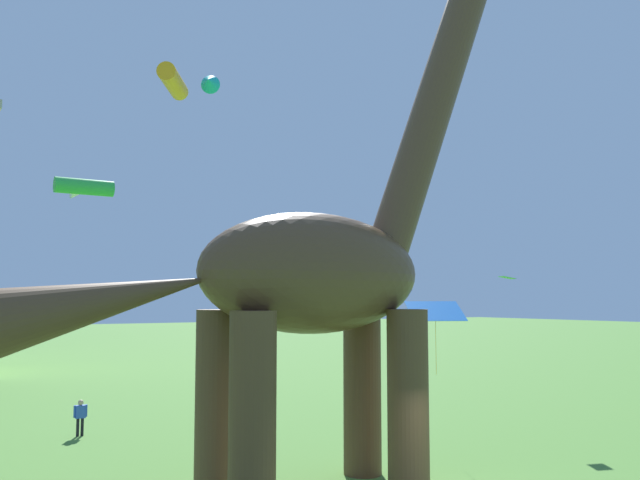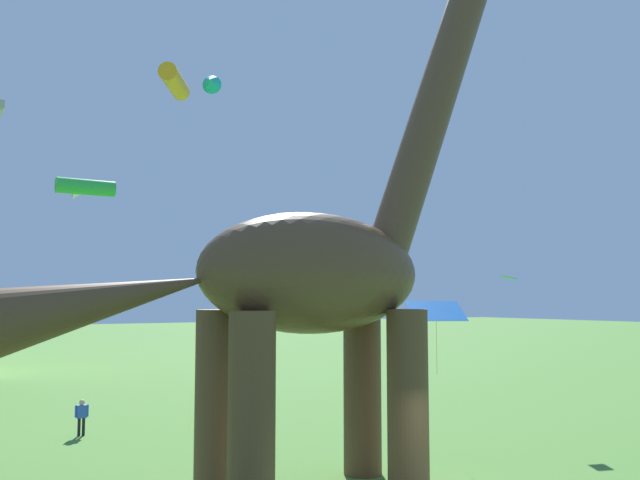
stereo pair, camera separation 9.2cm
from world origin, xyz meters
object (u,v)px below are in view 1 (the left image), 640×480
kite_far_left (507,278)px  person_vendor_side (80,414)px  kite_near_high (435,311)px  kite_mid_left (83,188)px  kite_mid_center (181,82)px  person_watching_child (226,399)px  dinosaur_sculpture (312,273)px

kite_far_left → person_vendor_side: bearing=157.5°
kite_far_left → kite_near_high: bearing=-160.5°
kite_mid_left → kite_mid_center: size_ratio=0.73×
person_watching_child → kite_mid_center: size_ratio=0.51×
kite_far_left → person_watching_child: bearing=150.0°
person_vendor_side → kite_mid_left: (0.38, 2.54, 8.11)m
kite_far_left → kite_mid_center: 15.84m
person_vendor_side → kite_far_left: kite_far_left is taller
kite_near_high → kite_mid_left: bearing=129.9°
dinosaur_sculpture → kite_mid_center: bearing=82.2°
kite_near_high → dinosaur_sculpture: bearing=-159.2°
person_vendor_side → person_watching_child: 5.08m
person_vendor_side → kite_far_left: bearing=-49.7°
dinosaur_sculpture → kite_mid_center: dinosaur_sculpture is taller
person_vendor_side → kite_far_left: 16.06m
kite_mid_left → kite_mid_center: bearing=9.9°
kite_near_high → person_watching_child: bearing=118.8°
kite_mid_left → kite_near_high: size_ratio=0.95×
kite_mid_left → kite_near_high: (8.60, -10.27, -4.63)m
kite_far_left → kite_mid_center: size_ratio=0.29×
person_watching_child → kite_far_left: (9.15, -5.29, 4.50)m
dinosaur_sculpture → kite_mid_left: 13.29m
kite_mid_left → kite_near_high: kite_mid_left is taller
kite_mid_center → kite_near_high: size_ratio=1.30×
person_watching_child → dinosaur_sculpture: bearing=86.4°
dinosaur_sculpture → person_watching_child: 10.47m
dinosaur_sculpture → kite_far_left: 11.79m
dinosaur_sculpture → kite_mid_left: bearing=100.4°
kite_far_left → kite_mid_left: kite_mid_left is taller
kite_mid_center → kite_near_high: 15.34m
person_vendor_side → kite_mid_center: bearing=9.0°
person_vendor_side → person_watching_child: (5.04, -0.59, 0.18)m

